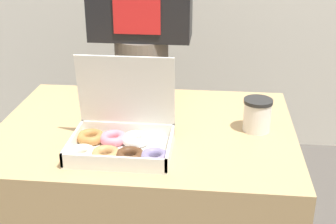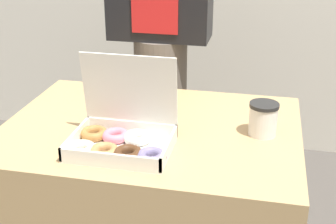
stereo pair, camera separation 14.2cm
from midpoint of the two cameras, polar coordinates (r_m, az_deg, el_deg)
table at (r=1.83m, az=-4.84°, el=-12.80°), size 1.03×0.76×0.77m
donut_box at (r=1.47m, az=-8.79°, el=-3.39°), size 0.35×0.24×0.29m
coffee_cup at (r=1.59m, az=8.34°, el=-0.40°), size 0.10×0.10×0.11m
person_customer at (r=2.18m, az=-5.15°, el=8.38°), size 0.45×0.25×1.69m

